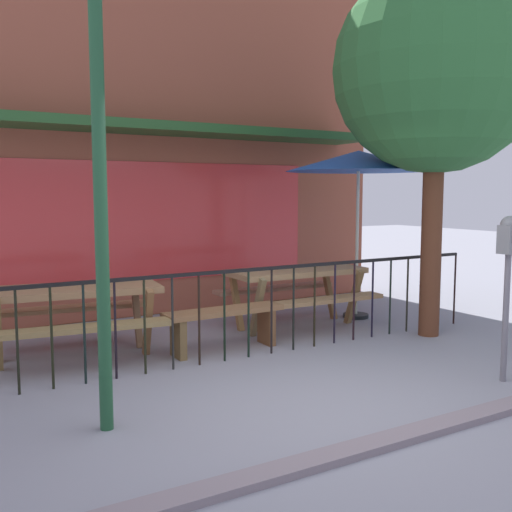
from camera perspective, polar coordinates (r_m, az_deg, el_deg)
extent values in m
plane|color=gray|center=(5.06, 7.59, -14.39)|extent=(40.00, 40.00, 0.00)
cube|color=brown|center=(8.97, -10.83, -5.32)|extent=(7.97, 0.54, 0.01)
cube|color=#9B4D38|center=(8.87, -11.23, 13.79)|extent=(7.97, 0.50, 5.93)
cube|color=#D83838|center=(8.56, -10.42, 3.26)|extent=(5.18, 0.02, 1.70)
cube|color=#275527|center=(8.21, -9.58, 12.10)|extent=(6.77, 0.85, 0.12)
cube|color=black|center=(6.19, -1.90, -1.44)|extent=(6.69, 0.04, 0.04)
cylinder|color=black|center=(5.59, -22.09, -7.68)|extent=(0.02, 0.02, 0.95)
cylinder|color=black|center=(5.64, -19.15, -7.45)|extent=(0.02, 0.02, 0.95)
cylinder|color=black|center=(5.70, -16.26, -7.21)|extent=(0.02, 0.02, 0.95)
cylinder|color=black|center=(5.78, -13.44, -6.96)|extent=(0.02, 0.02, 0.95)
cylinder|color=black|center=(5.87, -10.71, -6.70)|extent=(0.02, 0.02, 0.95)
cylinder|color=black|center=(5.97, -8.06, -6.43)|extent=(0.02, 0.02, 0.95)
cylinder|color=black|center=(6.08, -5.52, -6.15)|extent=(0.02, 0.02, 0.95)
cylinder|color=black|center=(6.21, -3.07, -5.88)|extent=(0.02, 0.02, 0.95)
cylinder|color=black|center=(6.34, -0.73, -5.61)|extent=(0.02, 0.02, 0.95)
cylinder|color=black|center=(6.49, 1.51, -5.34)|extent=(0.02, 0.02, 0.95)
cylinder|color=black|center=(6.65, 3.65, -5.08)|extent=(0.02, 0.02, 0.95)
cylinder|color=black|center=(6.81, 5.68, -4.82)|extent=(0.02, 0.02, 0.95)
cylinder|color=black|center=(6.98, 7.61, -4.57)|extent=(0.02, 0.02, 0.95)
cylinder|color=black|center=(7.17, 9.45, -4.33)|extent=(0.02, 0.02, 0.95)
cylinder|color=black|center=(7.35, 11.19, -4.09)|extent=(0.02, 0.02, 0.95)
cylinder|color=black|center=(7.55, 12.85, -3.86)|extent=(0.02, 0.02, 0.95)
cylinder|color=black|center=(7.75, 14.42, -3.65)|extent=(0.02, 0.02, 0.95)
cylinder|color=black|center=(7.95, 15.90, -3.44)|extent=(0.02, 0.02, 0.95)
cylinder|color=black|center=(8.17, 17.31, -3.23)|extent=(0.02, 0.02, 0.95)
cylinder|color=black|center=(8.38, 18.65, -3.04)|extent=(0.02, 0.02, 0.95)
cube|color=#946D48|center=(6.55, -17.33, -3.16)|extent=(1.88, 0.98, 0.07)
cube|color=olive|center=(6.07, -16.68, -6.75)|extent=(1.82, 0.48, 0.05)
cube|color=#A07048|center=(7.15, -17.72, -4.85)|extent=(1.82, 0.48, 0.05)
cube|color=brown|center=(6.47, -10.40, -6.43)|extent=(0.11, 0.36, 0.78)
cube|color=brown|center=(7.00, -11.44, -5.48)|extent=(0.11, 0.36, 0.78)
cube|color=#98754F|center=(7.74, 3.90, -1.49)|extent=(1.82, 0.80, 0.07)
cube|color=#9F794E|center=(7.33, 6.23, -4.31)|extent=(1.81, 0.30, 0.05)
cube|color=#9D6B51|center=(8.24, 1.80, -3.12)|extent=(1.81, 0.30, 0.05)
cube|color=olive|center=(7.18, 0.14, -5.07)|extent=(0.08, 0.35, 0.78)
cube|color=olive|center=(7.67, -1.91, -4.35)|extent=(0.08, 0.35, 0.78)
cube|color=olive|center=(8.00, 9.43, -3.99)|extent=(0.08, 0.35, 0.78)
cube|color=brown|center=(8.43, 7.06, -3.43)|extent=(0.08, 0.35, 0.78)
cylinder|color=black|center=(8.54, 9.61, -5.70)|extent=(0.36, 0.36, 0.05)
cylinder|color=#B8C1AE|center=(8.39, 9.75, 1.83)|extent=(0.04, 0.04, 2.29)
cone|color=blue|center=(8.37, 9.89, 9.04)|extent=(2.02, 2.02, 0.29)
cube|color=olive|center=(6.62, -3.09, -5.34)|extent=(1.40, 0.34, 0.06)
cube|color=brown|center=(6.43, -7.52, -7.79)|extent=(0.08, 0.29, 0.45)
cube|color=brown|center=(6.94, 1.02, -6.69)|extent=(0.08, 0.29, 0.45)
cylinder|color=slate|center=(6.00, 22.98, -5.54)|extent=(0.06, 0.06, 1.21)
cube|color=slate|center=(5.90, 23.28, 1.48)|extent=(0.18, 0.14, 0.26)
sphere|color=slate|center=(5.89, 23.34, 2.76)|extent=(0.17, 0.17, 0.17)
cylinder|color=brown|center=(7.53, 16.61, 2.15)|extent=(0.25, 0.25, 2.55)
sphere|color=#2E6C35|center=(7.65, 17.08, 16.93)|extent=(2.48, 2.48, 2.48)
cylinder|color=#1E4D2D|center=(4.41, -14.82, 6.08)|extent=(0.10, 0.10, 3.56)
cube|color=gray|center=(4.54, 13.67, -16.99)|extent=(11.15, 0.20, 0.11)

